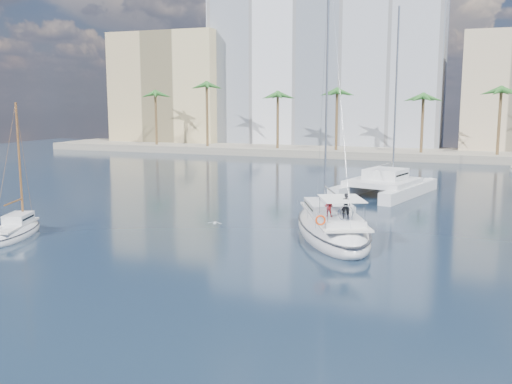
% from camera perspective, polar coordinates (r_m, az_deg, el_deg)
% --- Properties ---
extents(ground, '(160.00, 160.00, 0.00)m').
position_cam_1_polar(ground, '(37.15, -1.24, -4.93)').
color(ground, black).
rests_on(ground, ground).
extents(quay, '(120.00, 14.00, 1.20)m').
position_cam_1_polar(quay, '(95.81, 12.30, 3.85)').
color(quay, gray).
rests_on(quay, ground).
extents(building_modern, '(42.00, 16.00, 28.00)m').
position_cam_1_polar(building_modern, '(109.58, 7.10, 11.64)').
color(building_modern, silver).
rests_on(building_modern, ground).
extents(building_tan_left, '(22.00, 14.00, 22.00)m').
position_cam_1_polar(building_tan_left, '(116.48, -8.14, 9.99)').
color(building_tan_left, tan).
rests_on(building_tan_left, ground).
extents(palm_left, '(3.60, 3.60, 12.30)m').
position_cam_1_polar(palm_left, '(102.12, -7.37, 9.74)').
color(palm_left, brown).
rests_on(palm_left, ground).
extents(palm_centre, '(3.60, 3.60, 12.30)m').
position_cam_1_polar(palm_centre, '(91.49, 12.15, 9.69)').
color(palm_centre, brown).
rests_on(palm_centre, ground).
extents(main_sloop, '(9.22, 13.79, 19.61)m').
position_cam_1_polar(main_sloop, '(38.85, 7.58, -3.53)').
color(main_sloop, silver).
rests_on(main_sloop, ground).
extents(small_sloop, '(4.09, 6.89, 9.45)m').
position_cam_1_polar(small_sloop, '(41.51, -22.93, -3.63)').
color(small_sloop, silver).
rests_on(small_sloop, ground).
extents(catamaran, '(9.13, 13.51, 17.96)m').
position_cam_1_polar(catamaran, '(56.70, 12.74, 0.91)').
color(catamaran, silver).
rests_on(catamaran, ground).
extents(seagull, '(1.01, 0.43, 0.19)m').
position_cam_1_polar(seagull, '(38.88, -4.12, -3.11)').
color(seagull, silver).
rests_on(seagull, ground).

